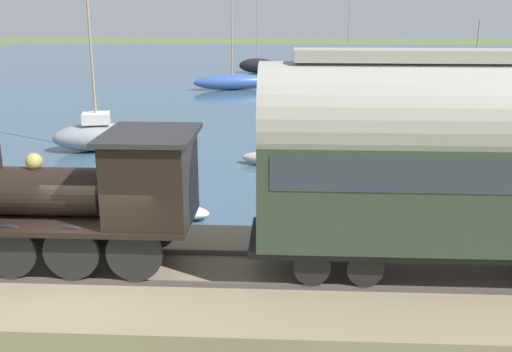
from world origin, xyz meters
TOP-DOWN VIEW (x-y plane):
  - ground_plane at (0.00, 0.00)m, footprint 200.00×200.00m
  - harbor_water at (43.77, 0.00)m, footprint 80.00×80.00m
  - rail_embankment at (0.69, 0.00)m, footprint 5.56×56.00m
  - steam_locomotive at (0.69, 0.07)m, footprint 2.27×5.41m
  - passenger_coach at (0.69, -7.47)m, footprint 2.39×8.67m
  - sailboat_blue at (32.53, 0.19)m, footprint 2.67×5.85m
  - sailboat_red at (44.66, -9.34)m, footprint 2.50×4.35m
  - sailboat_teal at (26.55, -15.42)m, footprint 1.21×5.09m
  - sailboat_black at (43.72, -1.10)m, footprint 1.87×3.45m
  - sailboat_gray at (13.37, 4.26)m, footprint 2.47×4.02m
  - rowboat_near_shore at (5.23, -0.46)m, footprint 1.52×2.63m
  - rowboat_far_out at (8.26, -5.88)m, footprint 2.36×2.85m
  - rowboat_off_pier at (11.32, -3.10)m, footprint 1.21×2.16m

SIDE VIEW (x-z plane):
  - ground_plane at x=0.00m, z-range 0.00..0.00m
  - harbor_water at x=43.77m, z-range 0.00..0.01m
  - rowboat_near_shore at x=5.23m, z-range 0.01..0.43m
  - rail_embankment at x=0.69m, z-range -0.06..0.51m
  - rowboat_off_pier at x=11.32m, z-range 0.01..0.51m
  - rowboat_far_out at x=8.26m, z-range 0.01..0.52m
  - sailboat_teal at x=26.55m, z-range -2.02..3.13m
  - sailboat_blue at x=32.53m, z-range -3.17..4.36m
  - sailboat_gray at x=13.37m, z-range -3.39..4.77m
  - sailboat_black at x=43.72m, z-range -3.63..5.03m
  - sailboat_red at x=44.66m, z-range -2.78..4.35m
  - steam_locomotive at x=0.69m, z-range 0.57..3.97m
  - passenger_coach at x=0.69m, z-range 0.80..5.50m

